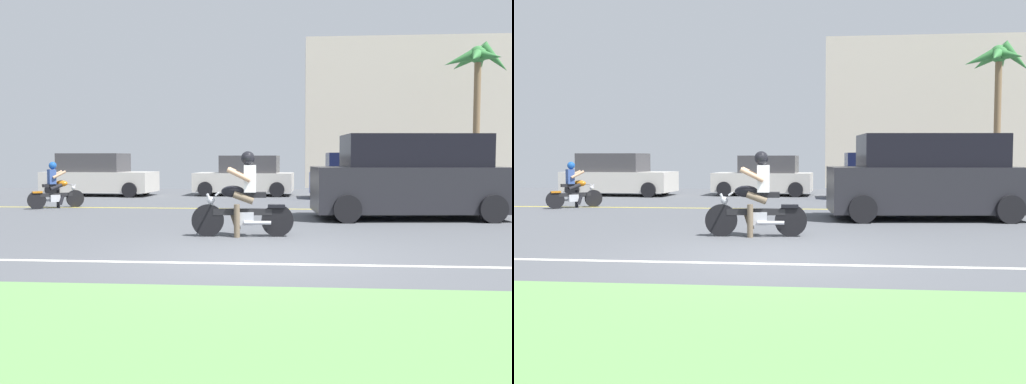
% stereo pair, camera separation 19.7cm
% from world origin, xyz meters
% --- Properties ---
extents(ground, '(56.00, 30.00, 0.04)m').
position_xyz_m(ground, '(0.00, 3.00, -0.02)').
color(ground, '#4C4F54').
extents(grass_median, '(56.00, 3.80, 0.06)m').
position_xyz_m(grass_median, '(0.00, -4.10, 0.03)').
color(grass_median, '#5B8C4C').
rests_on(grass_median, ground).
extents(lane_line_near, '(50.40, 0.12, 0.01)m').
position_xyz_m(lane_line_near, '(0.00, -0.57, 0.00)').
color(lane_line_near, silver).
rests_on(lane_line_near, ground).
extents(lane_line_far, '(50.40, 0.12, 0.01)m').
position_xyz_m(lane_line_far, '(0.00, 7.85, 0.00)').
color(lane_line_far, yellow).
rests_on(lane_line_far, ground).
extents(motorcyclist, '(1.91, 0.62, 1.60)m').
position_xyz_m(motorcyclist, '(-0.51, 2.15, 0.67)').
color(motorcyclist, black).
rests_on(motorcyclist, ground).
extents(suv_nearby, '(4.86, 2.49, 2.02)m').
position_xyz_m(suv_nearby, '(3.17, 5.60, 0.98)').
color(suv_nearby, '#232328').
rests_on(suv_nearby, ground).
extents(parked_car_0, '(4.24, 2.14, 1.63)m').
position_xyz_m(parked_car_0, '(-7.29, 12.99, 0.76)').
color(parked_car_0, beige).
rests_on(parked_car_0, ground).
extents(parked_car_1, '(3.84, 2.08, 1.54)m').
position_xyz_m(parked_car_1, '(-1.63, 13.62, 0.72)').
color(parked_car_1, beige).
rests_on(parked_car_1, ground).
extents(parked_car_2, '(4.05, 2.09, 1.64)m').
position_xyz_m(parked_car_2, '(2.77, 12.37, 0.76)').
color(parked_car_2, navy).
rests_on(parked_car_2, ground).
extents(palm_tree_0, '(2.84, 2.86, 6.26)m').
position_xyz_m(palm_tree_0, '(7.77, 16.14, 5.22)').
color(palm_tree_0, brown).
rests_on(palm_tree_0, ground).
extents(motorcyclist_distant, '(1.28, 1.11, 1.35)m').
position_xyz_m(motorcyclist_distant, '(-6.58, 7.58, 0.57)').
color(motorcyclist_distant, black).
rests_on(motorcyclist_distant, ground).
extents(building_far, '(10.49, 4.00, 7.18)m').
position_xyz_m(building_far, '(5.93, 21.00, 3.59)').
color(building_far, beige).
rests_on(building_far, ground).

